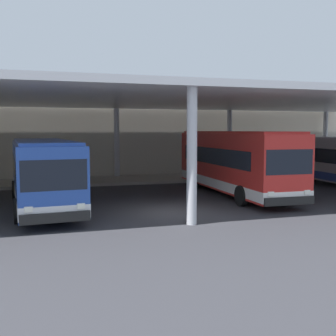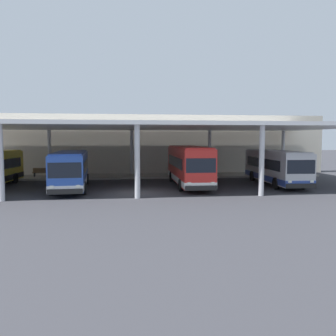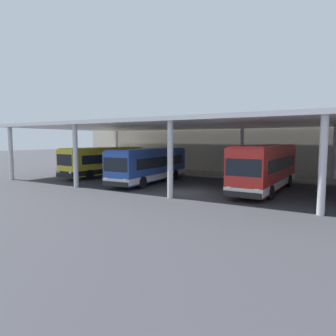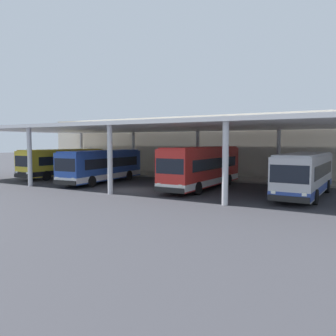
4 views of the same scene
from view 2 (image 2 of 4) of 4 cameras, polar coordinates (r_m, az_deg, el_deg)
ground_plane at (r=27.83m, az=-5.18°, el=-4.05°), size 200.00×200.00×0.00m
platform_kerb at (r=39.47m, az=-5.81°, el=-1.33°), size 42.00×4.50×0.18m
station_building_facade at (r=42.50m, az=-5.96°, el=3.81°), size 48.00×1.60×7.16m
canopy_shelter at (r=33.02m, az=-5.60°, el=6.53°), size 40.00×17.00×5.55m
bus_second_bay at (r=30.80m, az=-15.53°, el=-0.25°), size 3.21×10.67×3.17m
bus_middle_bay at (r=31.96m, az=3.36°, el=0.42°), size 2.86×11.37×3.57m
bus_far_bay at (r=34.29m, az=17.04°, el=0.20°), size 3.02×10.62×3.17m
bench_waiting at (r=40.45m, az=-19.90°, el=-0.63°), size 1.80×0.45×0.92m
trash_bin at (r=41.07m, az=-24.02°, el=-0.66°), size 0.52×0.52×0.98m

